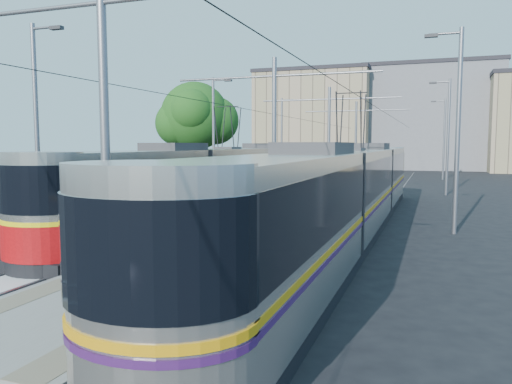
% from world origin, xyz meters
% --- Properties ---
extents(ground, '(160.00, 160.00, 0.00)m').
position_xyz_m(ground, '(0.00, 0.00, 0.00)').
color(ground, black).
rests_on(ground, ground).
extents(platform, '(4.00, 50.00, 0.30)m').
position_xyz_m(platform, '(0.00, 17.00, 0.15)').
color(platform, gray).
rests_on(platform, ground).
extents(tactile_strip_left, '(0.70, 50.00, 0.01)m').
position_xyz_m(tactile_strip_left, '(-1.45, 17.00, 0.30)').
color(tactile_strip_left, gray).
rests_on(tactile_strip_left, platform).
extents(tactile_strip_right, '(0.70, 50.00, 0.01)m').
position_xyz_m(tactile_strip_right, '(1.45, 17.00, 0.30)').
color(tactile_strip_right, gray).
rests_on(tactile_strip_right, platform).
extents(rails, '(8.71, 70.00, 0.03)m').
position_xyz_m(rails, '(0.00, 17.00, 0.02)').
color(rails, gray).
rests_on(rails, ground).
extents(track_arrow, '(1.20, 5.00, 0.01)m').
position_xyz_m(track_arrow, '(-3.60, -3.00, 0.01)').
color(track_arrow, silver).
rests_on(track_arrow, ground).
extents(tram_left, '(2.43, 28.59, 5.50)m').
position_xyz_m(tram_left, '(-3.60, 11.27, 1.71)').
color(tram_left, black).
rests_on(tram_left, ground).
extents(tram_right, '(2.43, 30.45, 5.50)m').
position_xyz_m(tram_right, '(3.60, 6.39, 1.86)').
color(tram_right, black).
rests_on(tram_right, ground).
extents(catenary, '(9.20, 70.00, 7.00)m').
position_xyz_m(catenary, '(0.00, 14.15, 4.52)').
color(catenary, slate).
rests_on(catenary, platform).
extents(street_lamps, '(15.18, 38.22, 8.00)m').
position_xyz_m(street_lamps, '(-0.00, 21.00, 4.18)').
color(street_lamps, slate).
rests_on(street_lamps, ground).
extents(shelter, '(0.82, 1.05, 2.02)m').
position_xyz_m(shelter, '(0.04, 15.77, 1.36)').
color(shelter, black).
rests_on(shelter, platform).
extents(tree, '(5.63, 5.20, 8.17)m').
position_xyz_m(tree, '(-10.02, 21.13, 5.53)').
color(tree, '#382314').
rests_on(tree, ground).
extents(building_left, '(16.32, 12.24, 14.09)m').
position_xyz_m(building_left, '(-10.00, 60.00, 7.06)').
color(building_left, tan).
rests_on(building_left, ground).
extents(building_centre, '(18.36, 14.28, 14.60)m').
position_xyz_m(building_centre, '(6.00, 64.00, 7.31)').
color(building_centre, slate).
rests_on(building_centre, ground).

